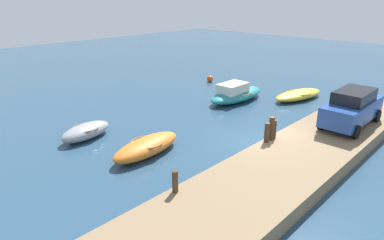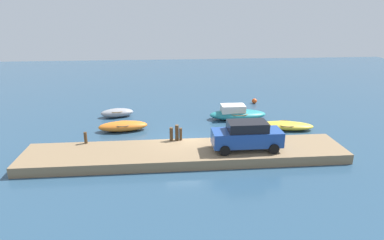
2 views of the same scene
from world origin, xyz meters
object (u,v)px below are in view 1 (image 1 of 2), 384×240
Objects in this scene: mooring_post_mid_west at (267,133)px; mooring_post_east at (274,129)px; dinghy_grey at (86,131)px; parked_car at (352,108)px; rowboat_orange at (147,146)px; mooring_post_west at (175,181)px; motorboat_teal at (236,94)px; rowboat_yellow at (298,95)px; marker_buoy at (210,79)px; mooring_post_mid_east at (271,128)px.

mooring_post_east is at bearing 0.00° from mooring_post_mid_west.
parked_car is (9.24, -9.53, 1.19)m from dinghy_grey.
rowboat_orange is 4.45m from mooring_post_west.
parked_car reaches higher than motorboat_teal.
rowboat_yellow is (13.72, -4.50, -0.07)m from dinghy_grey.
motorboat_teal reaches higher than rowboat_orange.
dinghy_grey is at bearing 173.26° from rowboat_yellow.
mooring_post_east is (6.29, 0.00, 0.04)m from mooring_post_west.
rowboat_yellow is 9.69m from mooring_post_mid_west.
dinghy_grey is 0.69× the size of parked_car.
dinghy_grey is 0.66× the size of rowboat_yellow.
rowboat_orange is 7.60× the size of marker_buoy.
mooring_post_west is at bearing -143.21° from marker_buoy.
motorboat_teal is 4.54× the size of mooring_post_mid_east.
rowboat_orange is 5.69m from mooring_post_mid_east.
parked_car is 13.42m from marker_buoy.
mooring_post_mid_east reaches higher than mooring_post_east.
mooring_post_west is at bearing -156.80° from rowboat_yellow.
motorboat_teal is 1.09× the size of rowboat_yellow.
motorboat_teal is 8.42m from mooring_post_mid_west.
rowboat_yellow is at bearing 48.28° from parked_car.
mooring_post_mid_east is 2.11× the size of marker_buoy.
mooring_post_west is 6.29m from mooring_post_east.
rowboat_orange reaches higher than dinghy_grey.
mooring_post_mid_east reaches higher than motorboat_teal.
marker_buoy is at bearing 23.22° from rowboat_orange.
dinghy_grey reaches higher than marker_buoy.
rowboat_yellow is 7.70m from marker_buoy.
parked_car reaches higher than dinghy_grey.
mooring_post_east reaches higher than motorboat_teal.
parked_car is at bearing -107.77° from marker_buoy.
mooring_post_east is 0.20× the size of parked_car.
dinghy_grey is 2.76× the size of mooring_post_mid_east.
rowboat_orange reaches higher than marker_buoy.
mooring_post_east is (0.26, 0.00, -0.11)m from mooring_post_mid_east.
dinghy_grey is 8.89m from mooring_post_mid_west.
rowboat_orange is at bearing 63.08° from mooring_post_west.
marker_buoy is at bearing 36.79° from mooring_post_west.
mooring_post_mid_east is at bearing -49.81° from rowboat_orange.
parked_car is at bearing -25.68° from mooring_post_east.
rowboat_orange is 9.76m from motorboat_teal.
mooring_post_mid_east is at bearing 0.00° from mooring_post_west.
mooring_post_west reaches higher than motorboat_teal.
dinghy_grey is 7.69m from mooring_post_west.
rowboat_yellow is at bearing 11.76° from mooring_post_west.
rowboat_yellow is 4.95× the size of mooring_post_mid_west.
parked_car is (-1.19, -7.95, 1.07)m from motorboat_teal.
mooring_post_mid_west is at bearing 157.44° from parked_car.
motorboat_teal reaches higher than dinghy_grey.
mooring_post_east is 4.51m from parked_car.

